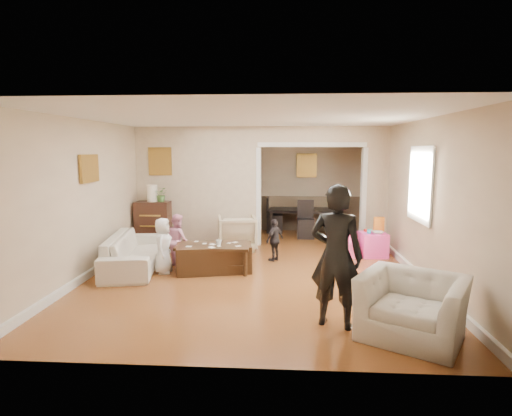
# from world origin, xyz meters

# --- Properties ---
(floor) EXTENTS (7.00, 7.00, 0.00)m
(floor) POSITION_xyz_m (0.00, 0.00, 0.00)
(floor) COLOR #A6602B
(floor) RESTS_ON ground
(partition_left) EXTENTS (2.75, 0.18, 2.60)m
(partition_left) POSITION_xyz_m (-1.38, 1.80, 1.30)
(partition_left) COLOR beige
(partition_left) RESTS_ON ground
(partition_right) EXTENTS (0.55, 0.18, 2.60)m
(partition_right) POSITION_xyz_m (2.48, 1.80, 1.30)
(partition_right) COLOR beige
(partition_right) RESTS_ON ground
(partition_header) EXTENTS (2.22, 0.18, 0.35)m
(partition_header) POSITION_xyz_m (1.10, 1.80, 2.42)
(partition_header) COLOR beige
(partition_header) RESTS_ON partition_right
(window_pane) EXTENTS (0.03, 0.95, 1.10)m
(window_pane) POSITION_xyz_m (2.73, -0.40, 1.55)
(window_pane) COLOR white
(window_pane) RESTS_ON ground
(framed_art_partition) EXTENTS (0.45, 0.03, 0.55)m
(framed_art_partition) POSITION_xyz_m (-2.20, 1.70, 1.85)
(framed_art_partition) COLOR brown
(framed_art_partition) RESTS_ON partition_left
(framed_art_sofa_wall) EXTENTS (0.03, 0.55, 0.40)m
(framed_art_sofa_wall) POSITION_xyz_m (-2.71, -0.60, 1.80)
(framed_art_sofa_wall) COLOR brown
(framed_art_alcove) EXTENTS (0.45, 0.03, 0.55)m
(framed_art_alcove) POSITION_xyz_m (1.10, 3.44, 1.70)
(framed_art_alcove) COLOR brown
(sofa) EXTENTS (1.13, 2.17, 0.60)m
(sofa) POSITION_xyz_m (-2.16, -0.21, 0.30)
(sofa) COLOR beige
(sofa) RESTS_ON ground
(armchair_back) EXTENTS (0.91, 0.93, 0.73)m
(armchair_back) POSITION_xyz_m (-0.47, 1.28, 0.36)
(armchair_back) COLOR tan
(armchair_back) RESTS_ON ground
(armchair_front) EXTENTS (1.43, 1.38, 0.71)m
(armchair_front) POSITION_xyz_m (1.95, -2.70, 0.36)
(armchair_front) COLOR beige
(armchair_front) RESTS_ON ground
(dresser) EXTENTS (0.73, 0.41, 1.00)m
(dresser) POSITION_xyz_m (-2.31, 1.40, 0.50)
(dresser) COLOR #351A0F
(dresser) RESTS_ON ground
(table_lamp) EXTENTS (0.22, 0.22, 0.36)m
(table_lamp) POSITION_xyz_m (-2.31, 1.40, 1.18)
(table_lamp) COLOR #FFEECF
(table_lamp) RESTS_ON dresser
(potted_plant) EXTENTS (0.28, 0.24, 0.31)m
(potted_plant) POSITION_xyz_m (-2.11, 1.40, 1.15)
(potted_plant) COLOR #4B7835
(potted_plant) RESTS_ON dresser
(coffee_table) EXTENTS (1.37, 0.89, 0.47)m
(coffee_table) POSITION_xyz_m (-0.71, -0.31, 0.24)
(coffee_table) COLOR #3C2413
(coffee_table) RESTS_ON ground
(coffee_cup) EXTENTS (0.12, 0.12, 0.09)m
(coffee_cup) POSITION_xyz_m (-0.61, -0.36, 0.52)
(coffee_cup) COLOR silver
(coffee_cup) RESTS_ON coffee_table
(play_table) EXTENTS (0.53, 0.53, 0.47)m
(play_table) POSITION_xyz_m (2.29, 0.90, 0.24)
(play_table) COLOR #FF43AE
(play_table) RESTS_ON ground
(cereal_box) EXTENTS (0.20, 0.09, 0.30)m
(cereal_box) POSITION_xyz_m (2.41, 1.00, 0.62)
(cereal_box) COLOR yellow
(cereal_box) RESTS_ON play_table
(cyan_cup) EXTENTS (0.08, 0.08, 0.08)m
(cyan_cup) POSITION_xyz_m (2.19, 0.85, 0.51)
(cyan_cup) COLOR #29B6D1
(cyan_cup) RESTS_ON play_table
(toy_block) EXTENTS (0.10, 0.09, 0.05)m
(toy_block) POSITION_xyz_m (2.17, 1.02, 0.50)
(toy_block) COLOR red
(toy_block) RESTS_ON play_table
(play_bowl) EXTENTS (0.24, 0.24, 0.05)m
(play_bowl) POSITION_xyz_m (2.34, 0.78, 0.50)
(play_bowl) COLOR beige
(play_bowl) RESTS_ON play_table
(dining_table) EXTENTS (1.87, 1.18, 0.62)m
(dining_table) POSITION_xyz_m (1.05, 3.18, 0.31)
(dining_table) COLOR black
(dining_table) RESTS_ON ground
(adult_person) EXTENTS (0.73, 0.61, 1.72)m
(adult_person) POSITION_xyz_m (1.12, -2.45, 0.86)
(adult_person) COLOR black
(adult_person) RESTS_ON ground
(child_kneel_a) EXTENTS (0.33, 0.48, 0.96)m
(child_kneel_a) POSITION_xyz_m (-1.56, -0.46, 0.48)
(child_kneel_a) COLOR white
(child_kneel_a) RESTS_ON ground
(child_kneel_b) EXTENTS (0.56, 0.59, 0.96)m
(child_kneel_b) POSITION_xyz_m (-1.41, -0.01, 0.48)
(child_kneel_b) COLOR pink
(child_kneel_b) RESTS_ON ground
(child_toddler) EXTENTS (0.44, 0.50, 0.81)m
(child_toddler) POSITION_xyz_m (0.34, 0.44, 0.40)
(child_toddler) COLOR black
(child_toddler) RESTS_ON ground
(craft_papers) EXTENTS (0.95, 0.55, 0.00)m
(craft_papers) POSITION_xyz_m (-0.69, -0.32, 0.48)
(craft_papers) COLOR white
(craft_papers) RESTS_ON coffee_table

